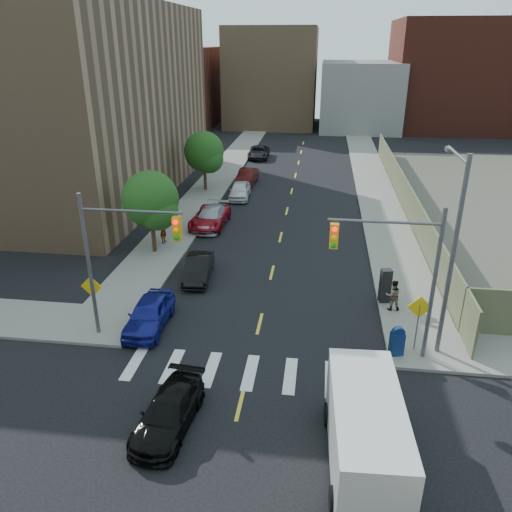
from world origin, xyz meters
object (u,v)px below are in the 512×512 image
(parked_car_silver, at_px, (211,218))
(parked_car_grey, at_px, (259,152))
(pedestrian_east, at_px, (393,295))
(parked_car_red, at_px, (210,217))
(parked_car_white, at_px, (240,190))
(parked_car_blue, at_px, (149,314))
(pedestrian_west, at_px, (163,230))
(parked_car_maroon, at_px, (247,177))
(payphone, at_px, (385,286))
(mailbox, at_px, (397,341))
(black_sedan, at_px, (168,413))
(parked_car_black, at_px, (199,268))
(cargo_van, at_px, (365,428))

(parked_car_silver, distance_m, parked_car_grey, 24.36)
(pedestrian_east, bearing_deg, parked_car_red, -49.01)
(parked_car_white, xyz_separation_m, pedestrian_east, (11.05, -19.01, 0.24))
(parked_car_grey, bearing_deg, parked_car_red, -93.54)
(parked_car_blue, height_order, pedestrian_west, pedestrian_west)
(parked_car_maroon, distance_m, payphone, 25.35)
(parked_car_blue, distance_m, mailbox, 11.66)
(pedestrian_west, bearing_deg, parked_car_silver, -30.07)
(parked_car_red, bearing_deg, parked_car_white, 83.56)
(pedestrian_east, bearing_deg, pedestrian_west, -33.00)
(black_sedan, bearing_deg, pedestrian_west, 112.85)
(parked_car_black, xyz_separation_m, pedestrian_west, (-3.63, 4.95, 0.38))
(parked_car_white, bearing_deg, parked_car_maroon, 87.55)
(parked_car_silver, relative_size, mailbox, 3.60)
(parked_car_blue, distance_m, payphone, 12.23)
(parked_car_white, distance_m, parked_car_maroon, 4.77)
(parked_car_black, distance_m, parked_car_grey, 33.21)
(black_sedan, relative_size, payphone, 2.31)
(cargo_van, distance_m, pedestrian_west, 21.66)
(payphone, bearing_deg, parked_car_black, 160.24)
(cargo_van, bearing_deg, parked_car_blue, 140.82)
(black_sedan, xyz_separation_m, pedestrian_west, (-5.47, 17.12, 0.43))
(mailbox, bearing_deg, cargo_van, -122.23)
(parked_car_silver, xyz_separation_m, parked_car_maroon, (0.91, 12.37, 0.01))
(parked_car_maroon, height_order, cargo_van, cargo_van)
(parked_car_black, bearing_deg, parked_car_silver, 92.30)
(parked_car_black, bearing_deg, pedestrian_west, 120.83)
(parked_car_white, bearing_deg, parked_car_grey, 88.37)
(parked_car_blue, xyz_separation_m, cargo_van, (9.78, -7.24, 0.64))
(pedestrian_west, bearing_deg, parked_car_black, -141.94)
(parked_car_white, distance_m, black_sedan, 28.70)
(parked_car_maroon, height_order, payphone, payphone)
(parked_car_black, height_order, mailbox, mailbox)
(parked_car_maroon, bearing_deg, parked_car_silver, -90.84)
(parked_car_red, relative_size, parked_car_maroon, 1.16)
(parked_car_black, bearing_deg, cargo_van, -61.39)
(parked_car_silver, relative_size, pedestrian_west, 2.76)
(cargo_van, relative_size, pedestrian_west, 3.23)
(parked_car_red, bearing_deg, cargo_van, -63.80)
(parked_car_black, relative_size, parked_car_red, 0.79)
(parked_car_black, distance_m, mailbox, 12.44)
(parked_car_silver, bearing_deg, parked_car_maroon, 88.59)
(parked_car_silver, bearing_deg, parked_car_grey, 91.55)
(parked_car_grey, distance_m, black_sedan, 45.45)
(black_sedan, bearing_deg, parked_car_silver, 103.36)
(parked_car_red, height_order, black_sedan, parked_car_red)
(pedestrian_west, distance_m, pedestrian_east, 16.27)
(parked_car_silver, bearing_deg, parked_car_blue, -86.74)
(parked_car_red, xyz_separation_m, black_sedan, (3.14, -21.09, -0.10))
(cargo_van, bearing_deg, parked_car_black, 121.40)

